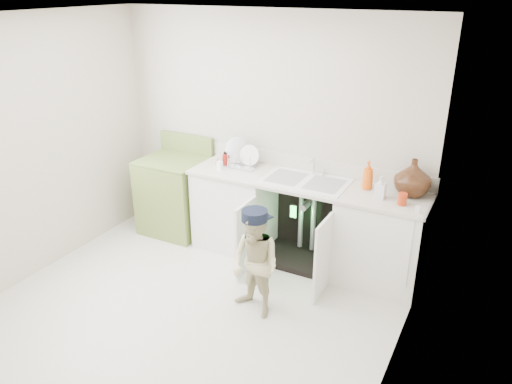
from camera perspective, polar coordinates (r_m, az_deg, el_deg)
ground at (r=4.71m, az=-6.95°, el=-12.76°), size 3.50×3.50×0.00m
room_shell at (r=4.11m, az=-7.78°, el=1.55°), size 6.00×5.50×1.26m
counter_run at (r=5.14m, az=5.89°, el=-3.17°), size 2.44×1.02×1.25m
avocado_stove at (r=5.86m, az=-9.19°, el=-0.22°), size 0.71×0.65×1.10m
repair_worker at (r=4.32m, az=-0.08°, el=-8.17°), size 0.56×0.93×0.99m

